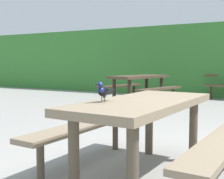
% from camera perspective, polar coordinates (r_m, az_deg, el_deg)
% --- Properties ---
extents(ground_plane, '(60.00, 60.00, 0.00)m').
position_cam_1_polar(ground_plane, '(3.07, 14.15, -15.83)').
color(ground_plane, gray).
extents(picnic_table_foreground, '(1.76, 1.84, 0.74)m').
position_cam_1_polar(picnic_table_foreground, '(2.89, 5.84, -5.52)').
color(picnic_table_foreground, '#84725B').
rests_on(picnic_table_foreground, ground).
extents(bird_grackle, '(0.07, 0.29, 0.18)m').
position_cam_1_polar(bird_grackle, '(2.64, -1.70, -0.20)').
color(bird_grackle, black).
rests_on(bird_grackle, picnic_table_foreground).
extents(picnic_table_far_centre, '(2.06, 2.08, 0.74)m').
position_cam_1_polar(picnic_table_far_centre, '(8.42, 5.01, 1.38)').
color(picnic_table_far_centre, '#473828').
rests_on(picnic_table_far_centre, ground).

